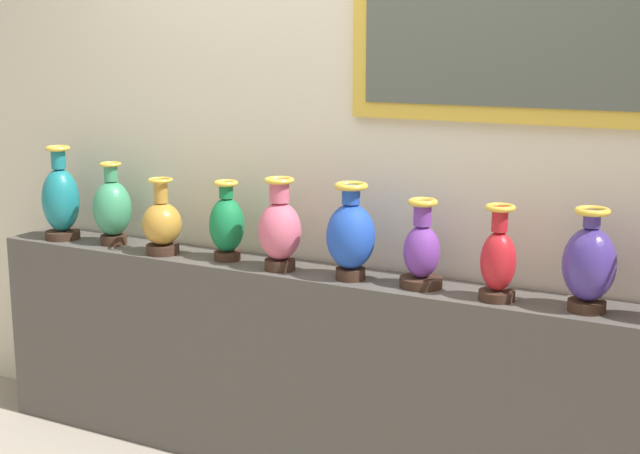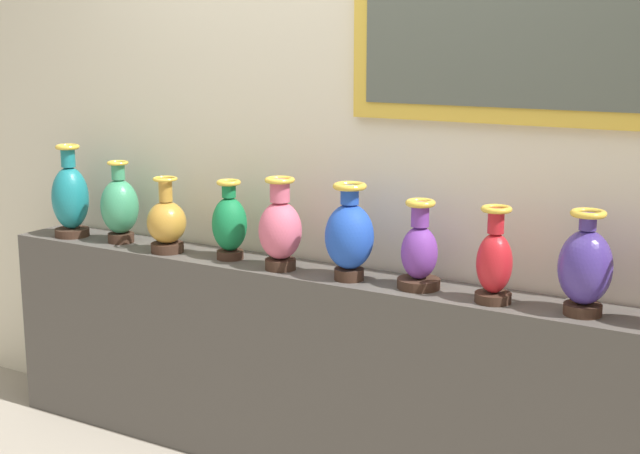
% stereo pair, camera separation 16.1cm
% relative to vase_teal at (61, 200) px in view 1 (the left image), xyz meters
% --- Properties ---
extents(display_shelf, '(3.13, 0.29, 0.86)m').
position_rel_vase_teal_xyz_m(display_shelf, '(1.32, 0.04, -0.61)').
color(display_shelf, '#4C4742').
rests_on(display_shelf, ground_plane).
extents(back_wall, '(4.72, 0.14, 2.72)m').
position_rel_vase_teal_xyz_m(back_wall, '(1.34, 0.24, 0.33)').
color(back_wall, beige).
rests_on(back_wall, ground_plane).
extents(vase_teal, '(0.17, 0.17, 0.43)m').
position_rel_vase_teal_xyz_m(vase_teal, '(0.00, 0.00, 0.00)').
color(vase_teal, '#382319').
rests_on(vase_teal, display_shelf).
extents(vase_jade, '(0.17, 0.17, 0.37)m').
position_rel_vase_teal_xyz_m(vase_jade, '(0.28, 0.02, -0.02)').
color(vase_jade, '#382319').
rests_on(vase_jade, display_shelf).
extents(vase_ochre, '(0.17, 0.17, 0.33)m').
position_rel_vase_teal_xyz_m(vase_ochre, '(0.59, -0.02, -0.05)').
color(vase_ochre, '#382319').
rests_on(vase_ochre, display_shelf).
extents(vase_emerald, '(0.15, 0.15, 0.33)m').
position_rel_vase_teal_xyz_m(vase_emerald, '(0.89, 0.02, -0.03)').
color(vase_emerald, '#382319').
rests_on(vase_emerald, display_shelf).
extents(vase_rose, '(0.17, 0.17, 0.37)m').
position_rel_vase_teal_xyz_m(vase_rose, '(1.17, -0.01, -0.01)').
color(vase_rose, '#382319').
rests_on(vase_rose, display_shelf).
extents(vase_sapphire, '(0.19, 0.19, 0.37)m').
position_rel_vase_teal_xyz_m(vase_sapphire, '(1.48, -0.01, -0.01)').
color(vase_sapphire, '#382319').
rests_on(vase_sapphire, display_shelf).
extents(vase_violet, '(0.16, 0.16, 0.33)m').
position_rel_vase_teal_xyz_m(vase_violet, '(1.76, 0.02, -0.04)').
color(vase_violet, '#382319').
rests_on(vase_violet, display_shelf).
extents(vase_crimson, '(0.13, 0.13, 0.34)m').
position_rel_vase_teal_xyz_m(vase_crimson, '(2.06, -0.01, -0.03)').
color(vase_crimson, '#382319').
rests_on(vase_crimson, display_shelf).
extents(vase_indigo, '(0.18, 0.18, 0.36)m').
position_rel_vase_teal_xyz_m(vase_indigo, '(2.37, 0.00, -0.02)').
color(vase_indigo, '#382319').
rests_on(vase_indigo, display_shelf).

